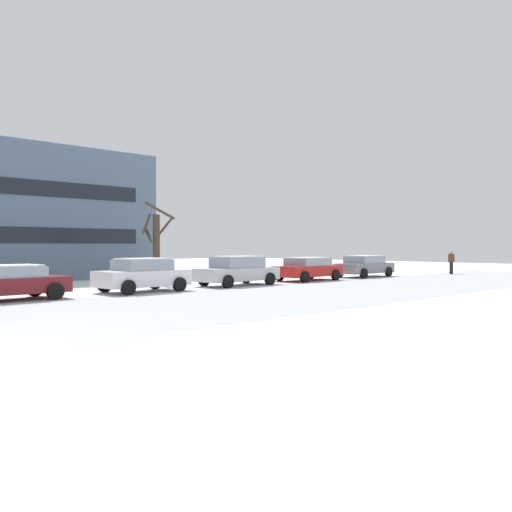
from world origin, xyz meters
The scene contains 8 objects.
parked_car_maroon centered at (3.73, 9.36, 0.70)m, with size 4.11×2.24×1.34m.
parked_car_white centered at (9.31, 9.25, 0.77)m, with size 4.10×2.26×1.50m.
parked_car_silver centered at (14.90, 9.23, 0.77)m, with size 4.63×2.15×1.52m.
parked_car_red centered at (20.48, 9.33, 0.71)m, with size 4.48×2.25×1.38m.
parked_car_gray centered at (26.07, 9.28, 0.73)m, with size 4.60×2.19×1.42m.
pedestrian_crossing centered at (33.47, 6.96, 0.99)m, with size 0.46×0.46×1.70m.
tree_far_right centered at (12.20, 12.70, 2.11)m, with size 1.75×1.90×4.32m.
building_far_right centered at (8.32, 24.30, 4.01)m, with size 15.35×11.35×8.03m.
Camera 1 is at (-2.98, -11.31, 2.03)m, focal length 37.08 mm.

